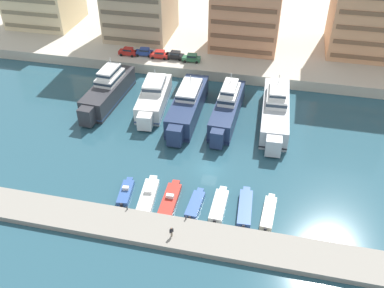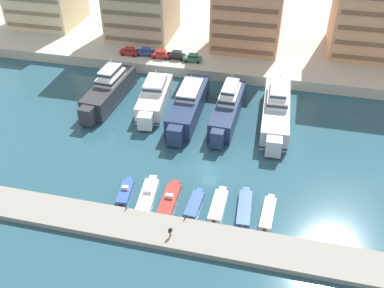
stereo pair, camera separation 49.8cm
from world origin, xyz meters
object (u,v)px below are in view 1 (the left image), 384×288
at_px(yacht_navy_center_left, 227,108).
at_px(motorboat_white_left, 148,196).
at_px(car_green_center, 192,58).
at_px(motorboat_blue_center_left, 195,204).
at_px(pedestrian_near_edge, 171,231).
at_px(motorboat_blue_center_right, 245,208).
at_px(yacht_white_left, 154,97).
at_px(yacht_navy_mid_left, 187,105).
at_px(yacht_silver_center, 275,110).
at_px(motorboat_cream_mid_right, 269,213).
at_px(motorboat_blue_far_left, 126,192).
at_px(car_blue_left, 144,52).
at_px(car_red_far_left, 128,51).
at_px(motorboat_red_mid_left, 170,201).
at_px(car_red_mid_left, 159,54).
at_px(motorboat_white_center, 219,205).
at_px(car_black_center_left, 175,55).
at_px(yacht_charcoal_far_left, 108,90).

xyz_separation_m(yacht_navy_center_left, motorboat_white_left, (-8.28, -24.09, -2.08)).
bearing_deg(car_green_center, motorboat_blue_center_left, -76.61).
distance_m(motorboat_white_left, pedestrian_near_edge, 9.21).
relative_size(yacht_navy_center_left, motorboat_blue_center_right, 2.46).
relative_size(yacht_white_left, yacht_navy_mid_left, 0.85).
height_order(yacht_silver_center, car_green_center, yacht_silver_center).
bearing_deg(motorboat_cream_mid_right, car_green_center, 116.57).
bearing_deg(motorboat_blue_far_left, yacht_white_left, 96.93).
bearing_deg(motorboat_blue_far_left, car_blue_left, 103.78).
bearing_deg(car_red_far_left, motorboat_blue_center_left, -59.17).
xyz_separation_m(motorboat_white_left, motorboat_red_mid_left, (3.47, -0.32, 0.03)).
distance_m(yacht_navy_center_left, car_red_mid_left, 25.69).
distance_m(motorboat_white_center, motorboat_blue_center_right, 3.82).
relative_size(car_red_far_left, pedestrian_near_edge, 2.54).
relative_size(car_black_center_left, car_green_center, 0.98).
xyz_separation_m(yacht_navy_mid_left, motorboat_cream_mid_right, (17.41, -23.17, -1.78)).
distance_m(yacht_navy_mid_left, car_blue_left, 23.93).
bearing_deg(yacht_silver_center, motorboat_red_mid_left, -118.10).
bearing_deg(motorboat_cream_mid_right, pedestrian_near_edge, -148.86).
relative_size(yacht_white_left, motorboat_white_center, 2.43).
xyz_separation_m(yacht_silver_center, motorboat_blue_far_left, (-20.76, -25.36, -2.00)).
relative_size(motorboat_blue_center_left, motorboat_cream_mid_right, 0.88).
bearing_deg(motorboat_blue_far_left, car_green_center, 88.72).
height_order(yacht_silver_center, motorboat_blue_center_right, yacht_silver_center).
bearing_deg(yacht_charcoal_far_left, car_black_center_left, 61.09).
height_order(yacht_white_left, yacht_silver_center, yacht_silver_center).
bearing_deg(car_blue_left, car_red_mid_left, -7.43).
relative_size(yacht_charcoal_far_left, motorboat_red_mid_left, 2.27).
height_order(yacht_charcoal_far_left, motorboat_white_left, yacht_charcoal_far_left).
height_order(yacht_charcoal_far_left, car_green_center, yacht_charcoal_far_left).
bearing_deg(pedestrian_near_edge, car_green_center, 99.55).
bearing_deg(motorboat_blue_far_left, yacht_charcoal_far_left, 116.54).
relative_size(car_green_center, pedestrian_near_edge, 2.58).
bearing_deg(motorboat_blue_far_left, motorboat_blue_center_right, 1.89).
bearing_deg(car_black_center_left, motorboat_blue_far_left, -85.87).
height_order(car_red_far_left, car_blue_left, same).
height_order(yacht_navy_mid_left, motorboat_blue_center_left, yacht_navy_mid_left).
height_order(yacht_navy_mid_left, car_red_far_left, yacht_navy_mid_left).
relative_size(motorboat_blue_center_left, car_green_center, 1.53).
xyz_separation_m(yacht_silver_center, car_blue_left, (-31.16, 17.05, 0.86)).
distance_m(car_green_center, pedestrian_near_edge, 49.62).
bearing_deg(pedestrian_near_edge, car_red_far_left, 115.45).
relative_size(yacht_white_left, car_red_far_left, 4.35).
bearing_deg(motorboat_blue_center_right, car_blue_left, 124.37).
xyz_separation_m(yacht_charcoal_far_left, motorboat_blue_far_left, (12.54, -25.10, -2.09)).
bearing_deg(car_red_far_left, motorboat_white_left, -67.06).
xyz_separation_m(motorboat_blue_center_right, motorboat_cream_mid_right, (3.43, -0.28, -0.01)).
distance_m(motorboat_blue_far_left, motorboat_white_left, 3.55).
distance_m(yacht_navy_mid_left, car_red_far_left, 25.90).
xyz_separation_m(yacht_charcoal_far_left, motorboat_cream_mid_right, (34.16, -24.78, -2.03)).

